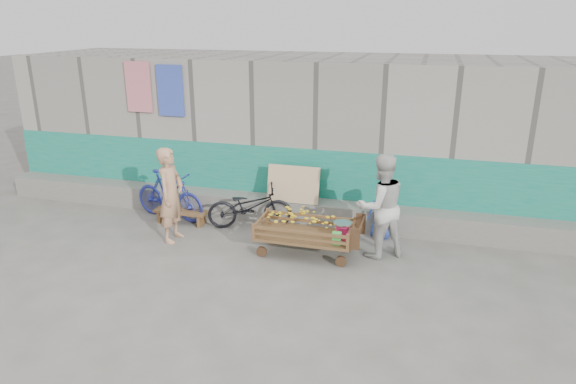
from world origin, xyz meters
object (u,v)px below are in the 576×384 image
(woman, at_px, (380,206))
(vendor_man, at_px, (171,195))
(bicycle_blue, at_px, (169,195))
(banana_cart, at_px, (303,226))
(child, at_px, (382,212))
(bench, at_px, (181,214))
(bicycle_dark, at_px, (250,207))

(woman, bearing_deg, vendor_man, -27.40)
(woman, height_order, bicycle_blue, woman)
(banana_cart, relative_size, vendor_man, 1.04)
(banana_cart, bearing_deg, bicycle_blue, 163.63)
(child, xyz_separation_m, bicycle_blue, (-4.09, -0.16, -0.01))
(bench, bearing_deg, woman, -5.86)
(child, bearing_deg, woman, 79.09)
(vendor_man, xyz_separation_m, woman, (3.57, 0.35, 0.03))
(child, height_order, bicycle_dark, child)
(woman, relative_size, child, 1.76)
(bench, xyz_separation_m, bicycle_dark, (1.34, 0.17, 0.22))
(banana_cart, bearing_deg, child, 40.61)
(woman, bearing_deg, bench, -38.79)
(bicycle_dark, relative_size, bicycle_blue, 0.98)
(vendor_man, relative_size, woman, 0.97)
(bench, bearing_deg, child, 4.96)
(child, bearing_deg, bicycle_dark, -9.88)
(bicycle_dark, bearing_deg, bench, 77.08)
(bicycle_dark, bearing_deg, bicycle_blue, 69.82)
(bench, bearing_deg, bicycle_blue, 152.03)
(banana_cart, relative_size, woman, 1.00)
(banana_cart, distance_m, child, 1.55)
(woman, height_order, child, woman)
(bicycle_dark, bearing_deg, banana_cart, -144.67)
(bench, relative_size, woman, 0.60)
(banana_cart, bearing_deg, bench, 165.20)
(woman, bearing_deg, bicycle_blue, -40.69)
(vendor_man, xyz_separation_m, bicycle_blue, (-0.55, 0.91, -0.36))
(bench, distance_m, child, 3.79)
(vendor_man, height_order, bicycle_dark, vendor_man)
(banana_cart, height_order, child, child)
(vendor_man, bearing_deg, bench, 17.15)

